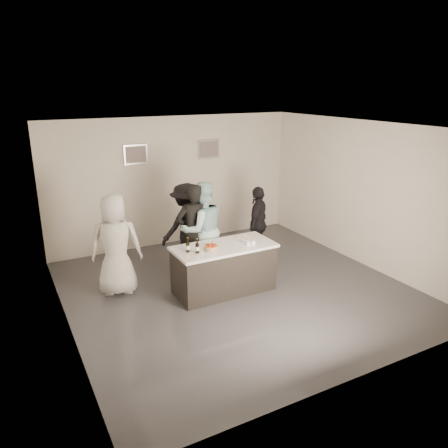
# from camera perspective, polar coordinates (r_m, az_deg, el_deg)

# --- Properties ---
(floor) EXTENTS (6.00, 6.00, 0.00)m
(floor) POSITION_cam_1_polar(r_m,az_deg,el_deg) (8.30, 1.64, -8.52)
(floor) COLOR #3D3D42
(floor) RESTS_ON ground
(ceiling) EXTENTS (6.00, 6.00, 0.00)m
(ceiling) POSITION_cam_1_polar(r_m,az_deg,el_deg) (7.47, 1.84, 12.56)
(ceiling) COLOR white
(wall_back) EXTENTS (6.00, 0.04, 3.00)m
(wall_back) POSITION_cam_1_polar(r_m,az_deg,el_deg) (10.39, -6.51, 5.58)
(wall_back) COLOR silver
(wall_back) RESTS_ON ground
(wall_front) EXTENTS (6.00, 0.04, 3.00)m
(wall_front) POSITION_cam_1_polar(r_m,az_deg,el_deg) (5.51, 17.43, -6.40)
(wall_front) COLOR silver
(wall_front) RESTS_ON ground
(wall_left) EXTENTS (0.04, 6.00, 3.00)m
(wall_left) POSITION_cam_1_polar(r_m,az_deg,el_deg) (6.85, -20.64, -1.95)
(wall_left) COLOR silver
(wall_left) RESTS_ON ground
(wall_right) EXTENTS (0.04, 6.00, 3.00)m
(wall_right) POSITION_cam_1_polar(r_m,az_deg,el_deg) (9.56, 17.60, 3.77)
(wall_right) COLOR silver
(wall_right) RESTS_ON ground
(picture_left) EXTENTS (0.54, 0.04, 0.44)m
(picture_left) POSITION_cam_1_polar(r_m,az_deg,el_deg) (9.95, -11.47, 8.90)
(picture_left) COLOR #B2B2B7
(picture_left) RESTS_ON wall_back
(picture_right) EXTENTS (0.54, 0.04, 0.44)m
(picture_right) POSITION_cam_1_polar(r_m,az_deg,el_deg) (10.59, -2.00, 9.77)
(picture_right) COLOR #B2B2B7
(picture_right) RESTS_ON wall_back
(bar_counter) EXTENTS (1.86, 0.86, 0.90)m
(bar_counter) POSITION_cam_1_polar(r_m,az_deg,el_deg) (8.06, -0.01, -5.83)
(bar_counter) COLOR white
(bar_counter) RESTS_ON ground
(cake) EXTENTS (0.24, 0.24, 0.08)m
(cake) POSITION_cam_1_polar(r_m,az_deg,el_deg) (7.67, -1.71, -3.17)
(cake) COLOR #E55A18
(cake) RESTS_ON bar_counter
(beer_bottle_a) EXTENTS (0.07, 0.07, 0.26)m
(beer_bottle_a) POSITION_cam_1_polar(r_m,az_deg,el_deg) (7.58, -4.75, -2.75)
(beer_bottle_a) COLOR black
(beer_bottle_a) RESTS_ON bar_counter
(beer_bottle_b) EXTENTS (0.07, 0.07, 0.26)m
(beer_bottle_b) POSITION_cam_1_polar(r_m,az_deg,el_deg) (7.52, -3.52, -2.89)
(beer_bottle_b) COLOR black
(beer_bottle_b) RESTS_ON bar_counter
(tumbler_cluster) EXTENTS (0.19, 0.40, 0.08)m
(tumbler_cluster) POSITION_cam_1_polar(r_m,az_deg,el_deg) (8.05, 2.90, -2.14)
(tumbler_cluster) COLOR #C56A12
(tumbler_cluster) RESTS_ON bar_counter
(candles) EXTENTS (0.24, 0.08, 0.01)m
(candles) POSITION_cam_1_polar(r_m,az_deg,el_deg) (7.55, -0.86, -3.81)
(candles) COLOR pink
(candles) RESTS_ON bar_counter
(person_main_black) EXTENTS (0.70, 0.46, 1.91)m
(person_main_black) POSITION_cam_1_polar(r_m,az_deg,el_deg) (8.47, -4.06, -1.02)
(person_main_black) COLOR black
(person_main_black) RESTS_ON ground
(person_main_blue) EXTENTS (0.94, 0.74, 1.92)m
(person_main_blue) POSITION_cam_1_polar(r_m,az_deg,el_deg) (8.57, -2.87, -0.72)
(person_main_blue) COLOR #ABD8DF
(person_main_blue) RESTS_ON ground
(person_guest_left) EXTENTS (1.07, 0.87, 1.88)m
(person_guest_left) POSITION_cam_1_polar(r_m,az_deg,el_deg) (8.07, -13.97, -2.61)
(person_guest_left) COLOR silver
(person_guest_left) RESTS_ON ground
(person_guest_right) EXTENTS (0.97, 0.93, 1.62)m
(person_guest_right) POSITION_cam_1_polar(r_m,az_deg,el_deg) (9.47, 4.46, 0.11)
(person_guest_right) COLOR black
(person_guest_right) RESTS_ON ground
(person_guest_back) EXTENTS (1.26, 0.90, 1.77)m
(person_guest_back) POSITION_cam_1_polar(r_m,az_deg,el_deg) (9.10, -4.95, -0.16)
(person_guest_back) COLOR black
(person_guest_back) RESTS_ON ground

